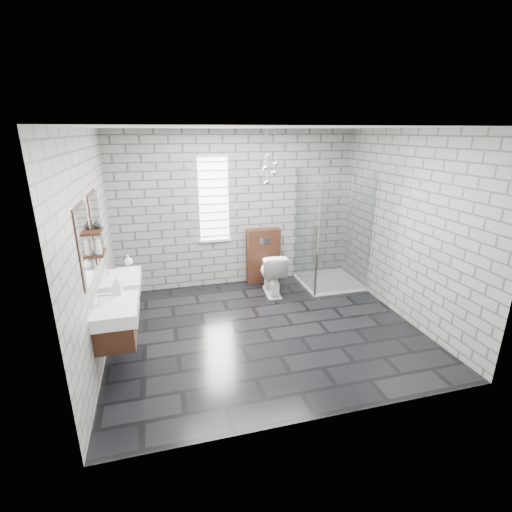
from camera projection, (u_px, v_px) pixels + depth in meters
name	position (u px, v px, depth m)	size (l,w,h in m)	color
floor	(265.00, 329.00, 5.25)	(4.20, 3.60, 0.02)	black
ceiling	(267.00, 126.00, 4.38)	(4.20, 3.60, 0.02)	white
wall_back	(237.00, 210.00, 6.47)	(4.20, 0.02, 2.70)	gray
wall_front	(325.00, 293.00, 3.16)	(4.20, 0.02, 2.70)	gray
wall_left	(92.00, 250.00, 4.30)	(0.02, 3.60, 2.70)	gray
wall_right	(406.00, 227.00, 5.33)	(0.02, 3.60, 2.70)	gray
vanity_left	(113.00, 312.00, 4.10)	(0.47, 0.70, 1.57)	#3F2013
vanity_right	(119.00, 283.00, 4.89)	(0.47, 0.70, 1.57)	#3F2013
shelf_lower	(99.00, 253.00, 4.29)	(0.14, 0.30, 0.03)	#3F2013
shelf_upper	(96.00, 231.00, 4.20)	(0.14, 0.30, 0.03)	#3F2013
window	(214.00, 200.00, 6.29)	(0.56, 0.05, 1.48)	white
cistern_panel	(263.00, 256.00, 6.76)	(0.60, 0.20, 1.00)	#3F2013
flush_plate	(265.00, 241.00, 6.57)	(0.18, 0.01, 0.12)	silver
shower_enclosure	(328.00, 260.00, 6.54)	(1.00, 1.00, 2.03)	white
pendant_cluster	(270.00, 168.00, 5.95)	(0.30, 0.28, 0.88)	silver
toilet	(272.00, 273.00, 6.31)	(0.41, 0.72, 0.73)	white
soap_bottle_a	(117.00, 286.00, 4.30)	(0.10, 0.10, 0.21)	#B2B2B2
soap_bottle_b	(128.00, 260.00, 5.25)	(0.12, 0.12, 0.15)	#B2B2B2
soap_bottle_c	(97.00, 245.00, 4.17)	(0.09, 0.09, 0.22)	#B2B2B2
vase	(97.00, 224.00, 4.24)	(0.10, 0.10, 0.10)	#B2B2B2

